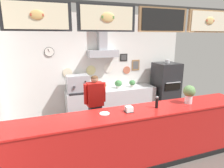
# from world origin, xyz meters

# --- Properties ---
(ground_plane) EXTENTS (6.42, 6.42, 0.00)m
(ground_plane) POSITION_xyz_m (0.00, 0.00, 0.00)
(ground_plane) COLOR #514C47
(back_wall_assembly) EXTENTS (5.35, 2.50, 3.04)m
(back_wall_assembly) POSITION_xyz_m (0.00, 2.13, 1.61)
(back_wall_assembly) COLOR gray
(back_wall_assembly) RESTS_ON ground_plane
(service_counter) EXTENTS (4.65, 0.68, 1.08)m
(service_counter) POSITION_xyz_m (0.00, -0.33, 0.54)
(service_counter) COLOR #B21916
(service_counter) RESTS_ON ground_plane
(back_prep_counter) EXTENTS (2.66, 0.60, 0.90)m
(back_prep_counter) POSITION_xyz_m (0.27, 1.86, 0.44)
(back_prep_counter) COLOR silver
(back_prep_counter) RESTS_ON ground_plane
(pizza_oven) EXTENTS (0.72, 0.73, 1.69)m
(pizza_oven) POSITION_xyz_m (2.05, 1.73, 0.80)
(pizza_oven) COLOR #232326
(pizza_oven) RESTS_ON ground_plane
(shop_worker) EXTENTS (0.52, 0.25, 1.54)m
(shop_worker) POSITION_xyz_m (-0.52, 0.84, 0.83)
(shop_worker) COLOR #232328
(shop_worker) RESTS_ON ground_plane
(espresso_machine) EXTENTS (0.59, 0.46, 0.48)m
(espresso_machine) POSITION_xyz_m (-0.73, 1.84, 1.14)
(espresso_machine) COLOR #A3A5AD
(espresso_machine) RESTS_ON back_prep_counter
(potted_oregano) EXTENTS (0.21, 0.21, 0.24)m
(potted_oregano) POSITION_xyz_m (0.47, 1.86, 1.03)
(potted_oregano) COLOR beige
(potted_oregano) RESTS_ON back_prep_counter
(potted_rosemary) EXTENTS (0.23, 0.23, 0.26)m
(potted_rosemary) POSITION_xyz_m (-0.38, 1.84, 1.05)
(potted_rosemary) COLOR #4C4C51
(potted_rosemary) RESTS_ON back_prep_counter
(potted_basil) EXTENTS (0.17, 0.17, 0.20)m
(potted_basil) POSITION_xyz_m (0.00, 1.83, 1.01)
(potted_basil) COLOR #9E563D
(potted_basil) RESTS_ON back_prep_counter
(potted_sage) EXTENTS (0.18, 0.18, 0.22)m
(potted_sage) POSITION_xyz_m (0.91, 1.83, 1.02)
(potted_sage) COLOR beige
(potted_sage) RESTS_ON back_prep_counter
(pepper_grinder) EXTENTS (0.06, 0.06, 0.24)m
(pepper_grinder) POSITION_xyz_m (0.37, -0.33, 1.20)
(pepper_grinder) COLOR black
(pepper_grinder) RESTS_ON service_counter
(condiment_plate) EXTENTS (0.18, 0.18, 0.01)m
(condiment_plate) POSITION_xyz_m (-0.64, -0.27, 1.09)
(condiment_plate) COLOR white
(condiment_plate) RESTS_ON service_counter
(napkin_holder) EXTENTS (0.15, 0.14, 0.11)m
(napkin_holder) POSITION_xyz_m (-0.20, -0.33, 1.13)
(napkin_holder) COLOR #262628
(napkin_holder) RESTS_ON service_counter
(basil_vase) EXTENTS (0.23, 0.23, 0.37)m
(basil_vase) POSITION_xyz_m (1.12, -0.32, 1.29)
(basil_vase) COLOR silver
(basil_vase) RESTS_ON service_counter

